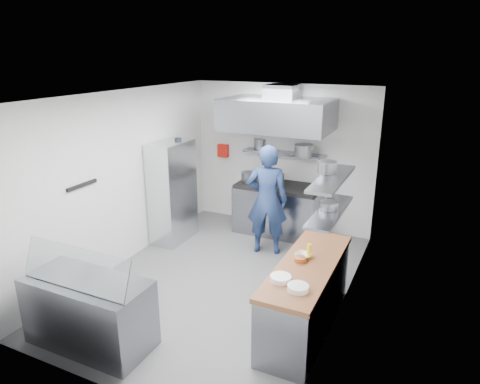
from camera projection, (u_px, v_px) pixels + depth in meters
The scene contains 35 objects.
floor at pixel (223, 280), 6.60m from camera, with size 5.00×5.00×0.00m, color #4F4F52.
ceiling at pixel (221, 95), 5.72m from camera, with size 5.00×5.00×0.00m, color silver.
wall_back at pixel (282, 157), 8.31m from camera, with size 3.60×0.02×2.80m, color white.
wall_front at pixel (100, 270), 4.02m from camera, with size 3.60×0.02×2.80m, color white.
wall_left at pixel (123, 179), 6.89m from camera, with size 5.00×0.02×2.80m, color white.
wall_right at pixel (348, 213), 5.43m from camera, with size 5.00×0.02×2.80m, color white.
gas_range at pixel (278, 210), 8.22m from camera, with size 1.60×0.80×0.90m, color gray.
cooktop at pixel (279, 186), 8.07m from camera, with size 1.57×0.78×0.06m, color black.
stock_pot_left at pixel (248, 177), 8.22m from camera, with size 0.27×0.27×0.20m, color slate.
stock_pot_mid at pixel (275, 179), 7.98m from camera, with size 0.34×0.34×0.24m, color slate.
over_range_shelf at pixel (284, 153), 8.09m from camera, with size 1.60×0.30×0.04m, color gray.
shelf_pot_a at pixel (260, 143), 8.45m from camera, with size 0.24×0.24×0.18m, color slate.
shelf_pot_b at pixel (304, 150), 7.73m from camera, with size 0.33×0.33×0.22m, color slate.
extractor_hood at pixel (277, 115), 7.49m from camera, with size 1.90×1.15×0.55m, color gray.
hood_duct at pixel (282, 91), 7.57m from camera, with size 0.55×0.55×0.24m, color slate.
red_firebox at pixel (223, 151), 8.76m from camera, with size 0.22×0.10×0.26m, color red.
chef at pixel (267, 200), 7.25m from camera, with size 0.70×0.46×1.91m, color navy.
wire_rack at pixel (173, 192), 7.76m from camera, with size 0.50×0.90×1.85m, color silver.
rack_bin_a at pixel (174, 198), 7.83m from camera, with size 0.14×0.18×0.16m, color white.
rack_bin_b at pixel (185, 166), 8.04m from camera, with size 0.14×0.18×0.16m, color yellow.
rack_jar at pixel (178, 143), 7.62m from camera, with size 0.12×0.12×0.18m, color black.
knife_strip at pixel (82, 185), 6.06m from camera, with size 0.04×0.55×0.05m, color black.
prep_counter_base at pixel (306, 298), 5.36m from camera, with size 0.62×2.00×0.84m, color gray.
prep_counter_top at pixel (308, 266), 5.21m from camera, with size 0.65×2.04×0.06m, color #945334.
plate_stack_a at pixel (298, 288), 4.61m from camera, with size 0.23×0.23×0.06m, color white.
plate_stack_b at pixel (281, 278), 4.80m from camera, with size 0.24×0.24×0.06m, color white.
copper_pan at pixel (300, 259), 5.24m from camera, with size 0.15×0.15×0.06m, color #BD6735.
squeeze_bottle at pixel (309, 251), 5.33m from camera, with size 0.06×0.06×0.18m, color yellow.
mixing_bowl at pixel (303, 255), 5.36m from camera, with size 0.20×0.20×0.05m, color white.
wall_shelf_lower at pixel (330, 211), 5.21m from camera, with size 0.30×1.30×0.04m, color gray.
wall_shelf_upper at pixel (332, 178), 5.08m from camera, with size 0.30×1.30×0.04m, color gray.
shelf_pot_c at pixel (329, 206), 5.20m from camera, with size 0.22×0.22×0.10m, color slate.
shelf_pot_d at pixel (327, 167), 5.23m from camera, with size 0.23×0.23×0.14m, color slate.
display_case at pixel (89, 312), 5.05m from camera, with size 1.50×0.70×0.85m, color gray.
display_glass at pixel (75, 268), 4.75m from camera, with size 1.47×0.02×0.45m, color silver.
Camera 1 is at (2.72, -5.18, 3.36)m, focal length 32.00 mm.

